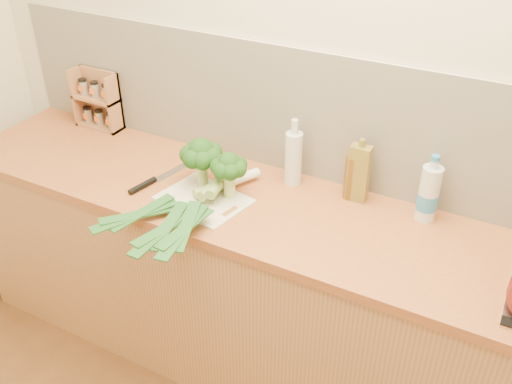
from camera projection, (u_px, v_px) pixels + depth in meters
room_shell at (340, 123)px, 2.23m from camera, size 3.50×3.50×3.50m
counter at (302, 304)px, 2.40m from camera, size 3.20×0.62×0.90m
chopping_board at (204, 200)px, 2.25m from camera, size 0.38×0.31×0.01m
broccoli_left at (201, 154)px, 2.26m from camera, size 0.17×0.17×0.21m
broccoli_right at (229, 167)px, 2.19m from camera, size 0.14×0.15×0.19m
leek_front at (199, 193)px, 2.24m from camera, size 0.37×0.67×0.04m
leek_mid at (201, 197)px, 2.18m from camera, size 0.10×0.68×0.04m
leek_back at (209, 197)px, 2.15m from camera, size 0.16×0.66×0.04m
chefs_knife at (150, 182)px, 2.35m from camera, size 0.10×0.34×0.02m
spice_rack at (99, 103)px, 2.75m from camera, size 0.24×0.09×0.28m
oil_tin at (359, 173)px, 2.20m from camera, size 0.08×0.05×0.27m
glass_bottle at (293, 157)px, 2.31m from camera, size 0.07×0.07×0.29m
amber_bottle at (352, 176)px, 2.23m from camera, size 0.06×0.06×0.23m
water_bottle at (428, 195)px, 2.10m from camera, size 0.08×0.08×0.25m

